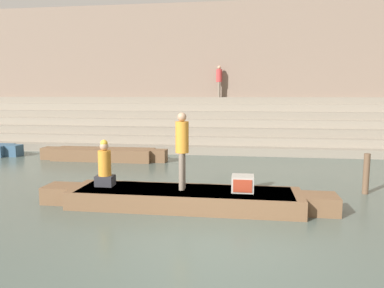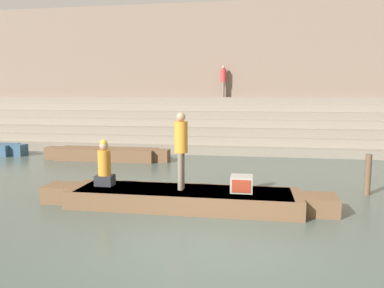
# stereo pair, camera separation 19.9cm
# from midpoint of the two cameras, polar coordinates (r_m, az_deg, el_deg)

# --- Properties ---
(ground_plane) EXTENTS (120.00, 120.00, 0.00)m
(ground_plane) POSITION_cam_midpoint_polar(r_m,az_deg,el_deg) (6.50, 2.70, -15.75)
(ground_plane) COLOR #47544C
(ghat_steps) EXTENTS (36.00, 4.49, 2.44)m
(ghat_steps) POSITION_cam_midpoint_polar(r_m,az_deg,el_deg) (18.60, 6.55, 2.25)
(ghat_steps) COLOR gray
(ghat_steps) RESTS_ON ground
(back_wall) EXTENTS (34.20, 1.28, 7.38)m
(back_wall) POSITION_cam_midpoint_polar(r_m,az_deg,el_deg) (20.75, 6.87, 10.50)
(back_wall) COLOR #7F6B5B
(back_wall) RESTS_ON ground
(rowboat_main) EXTENTS (6.76, 1.44, 0.41)m
(rowboat_main) POSITION_cam_midpoint_polar(r_m,az_deg,el_deg) (8.67, -1.83, -8.19)
(rowboat_main) COLOR brown
(rowboat_main) RESTS_ON ground
(person_standing) EXTENTS (0.30, 0.30, 1.76)m
(person_standing) POSITION_cam_midpoint_polar(r_m,az_deg,el_deg) (8.48, -2.19, -0.13)
(person_standing) COLOR #756656
(person_standing) RESTS_ON rowboat_main
(person_rowing) EXTENTS (0.42, 0.33, 1.11)m
(person_rowing) POSITION_cam_midpoint_polar(r_m,az_deg,el_deg) (9.15, -13.77, -3.39)
(person_rowing) COLOR #28282D
(person_rowing) RESTS_ON rowboat_main
(tv_set) EXTENTS (0.49, 0.49, 0.36)m
(tv_set) POSITION_cam_midpoint_polar(r_m,az_deg,el_deg) (8.50, 7.07, -5.99)
(tv_set) COLOR #9E998E
(tv_set) RESTS_ON rowboat_main
(moored_boat_shore) EXTENTS (5.06, 1.05, 0.47)m
(moored_boat_shore) POSITION_cam_midpoint_polar(r_m,az_deg,el_deg) (15.15, -13.71, -1.49)
(moored_boat_shore) COLOR brown
(moored_boat_shore) RESTS_ON ground
(mooring_post) EXTENTS (0.16, 0.16, 1.06)m
(mooring_post) POSITION_cam_midpoint_polar(r_m,az_deg,el_deg) (10.68, 24.53, -4.15)
(mooring_post) COLOR brown
(mooring_post) RESTS_ON ground
(person_on_steps) EXTENTS (0.30, 0.30, 1.63)m
(person_on_steps) POSITION_cam_midpoint_polar(r_m,az_deg,el_deg) (19.87, 3.87, 9.87)
(person_on_steps) COLOR #756656
(person_on_steps) RESTS_ON ghat_steps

